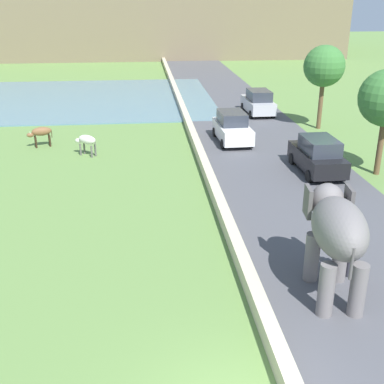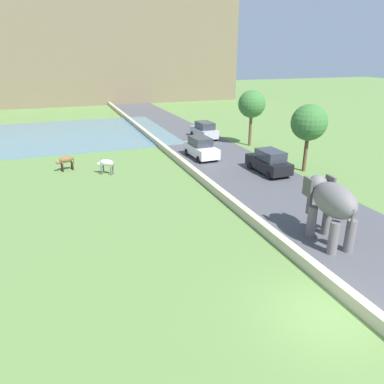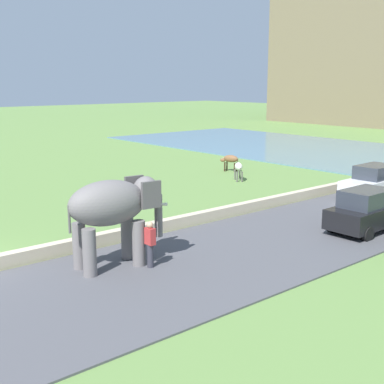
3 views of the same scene
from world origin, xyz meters
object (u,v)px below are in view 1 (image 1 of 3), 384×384
(person_beside_elephant, at_px, (351,253))
(cow_white, at_px, (86,141))
(car_white, at_px, (232,128))
(car_silver, at_px, (258,102))
(cow_brown, at_px, (41,133))
(elephant, at_px, (336,231))
(car_black, at_px, (318,155))

(person_beside_elephant, xyz_separation_m, cow_white, (-9.18, 13.39, -0.04))
(car_white, distance_m, car_silver, 7.63)
(cow_brown, bearing_deg, elephant, -55.65)
(car_silver, relative_size, cow_white, 3.04)
(person_beside_elephant, bearing_deg, car_black, 76.68)
(car_silver, distance_m, cow_white, 14.33)
(person_beside_elephant, bearing_deg, car_white, 93.50)
(car_silver, relative_size, car_black, 1.00)
(car_silver, bearing_deg, car_black, -90.00)
(person_beside_elephant, height_order, car_black, car_black)
(elephant, relative_size, cow_white, 2.67)
(car_white, bearing_deg, car_black, -61.18)
(car_white, distance_m, cow_white, 8.43)
(person_beside_elephant, relative_size, cow_brown, 1.15)
(car_white, distance_m, cow_brown, 11.00)
(car_silver, relative_size, cow_brown, 2.84)
(car_white, relative_size, cow_brown, 2.85)
(car_white, height_order, car_black, same)
(car_black, bearing_deg, person_beside_elephant, -103.32)
(car_white, bearing_deg, cow_brown, 178.83)
(cow_white, relative_size, cow_brown, 0.93)
(car_black, height_order, cow_white, car_black)
(car_silver, height_order, car_black, same)
(person_beside_elephant, height_order, car_silver, car_silver)
(car_silver, height_order, cow_white, car_silver)
(person_beside_elephant, height_order, cow_brown, person_beside_elephant)
(cow_white, distance_m, cow_brown, 3.38)
(elephant, distance_m, car_white, 15.94)
(car_white, relative_size, car_silver, 1.01)
(car_white, bearing_deg, person_beside_elephant, -86.50)
(car_silver, height_order, cow_brown, car_silver)
(person_beside_elephant, distance_m, cow_white, 16.23)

